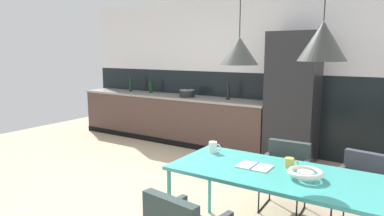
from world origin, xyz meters
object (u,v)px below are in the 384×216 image
Objects in this scene: open_book at (254,166)px; pendant_lamp_over_table_near at (239,51)px; refrigerator_column at (293,98)px; fruit_bowl at (305,173)px; bottle_vinegar_dark at (151,87)px; dining_table at (272,176)px; mug_short_terracotta at (213,147)px; cooking_pot at (187,93)px; bottle_spice_small at (131,85)px; pendant_lamp_over_table_far at (323,41)px; armchair_head_of_table at (285,166)px; bottle_wine_green at (228,92)px; armchair_near_window at (364,182)px.

pendant_lamp_over_table_near reaches higher than open_book.
refrigerator_column is 2.68m from pendant_lamp_over_table_near.
fruit_bowl is 4.69m from bottle_vinegar_dark.
dining_table is 0.71m from mug_short_terracotta.
open_book is 0.55m from mug_short_terracotta.
bottle_spice_small is at bearing 176.51° from cooking_pot.
pendant_lamp_over_table_near is (-0.18, 0.02, 0.98)m from open_book.
dining_table is at bearing -178.27° from pendant_lamp_over_table_far.
cooking_pot is at bearing 138.54° from pendant_lamp_over_table_far.
refrigerator_column reaches higher than open_book.
cooking_pot is (-2.38, 1.65, 0.48)m from armchair_head_of_table.
refrigerator_column is at bearing 88.51° from mug_short_terracotta.
bottle_wine_green reaches higher than fruit_bowl.
armchair_head_of_table is 1.08m from fruit_bowl.
mug_short_terracotta is at bearing 166.17° from fruit_bowl.
refrigerator_column is at bearing 99.85° from open_book.
bottle_wine_green is (-1.58, 2.62, 0.28)m from open_book.
armchair_head_of_table is at bearing 119.22° from pendant_lamp_over_table_far.
mug_short_terracotta reaches higher than open_book.
armchair_near_window is 0.71× the size of pendant_lamp_over_table_near.
bottle_wine_green is at bearing -0.41° from bottle_spice_small.
open_book is at bearing 179.75° from pendant_lamp_over_table_far.
pendant_lamp_over_table_far is (4.36, -2.64, 0.76)m from bottle_spice_small.
cooking_pot is 0.99m from bottle_vinegar_dark.
mug_short_terracotta is 0.13× the size of pendant_lamp_over_table_far.
refrigerator_column is 2.72× the size of armchair_near_window.
dining_table is 0.29m from fruit_bowl.
bottle_wine_green is at bearing -27.99° from armchair_near_window.
bottle_spice_small is 0.32× the size of pendant_lamp_over_table_near.
bottle_spice_small is at bearing 148.08° from fruit_bowl.
open_book reaches higher than armchair_near_window.
bottle_wine_green is 0.32× the size of pendant_lamp_over_table_far.
armchair_near_window is 1.01× the size of armchair_head_of_table.
refrigerator_column is 1.92× the size of pendant_lamp_over_table_near.
pendant_lamp_over_table_far reaches higher than refrigerator_column.
open_book is 0.82× the size of bottle_spice_small.
pendant_lamp_over_table_far is at bearing 36.98° from fruit_bowl.
dining_table is 6.00× the size of cooking_pot.
armchair_near_window is at bearing -21.07° from bottle_spice_small.
bottle_wine_green reaches higher than cooking_pot.
dining_table is 1.60× the size of pendant_lamp_over_table_near.
fruit_bowl is 0.98× the size of open_book.
armchair_near_window reaches higher than armchair_head_of_table.
cooking_pot is 0.27× the size of pendant_lamp_over_table_near.
armchair_head_of_table is 5.64× the size of mug_short_terracotta.
pendant_lamp_over_table_near is (1.41, -2.60, 0.70)m from bottle_wine_green.
bottle_wine_green reaches higher than open_book.
open_book is at bearing -34.28° from bottle_spice_small.
pendant_lamp_over_table_near is at bearing 174.44° from open_book.
refrigerator_column reaches higher than bottle_wine_green.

